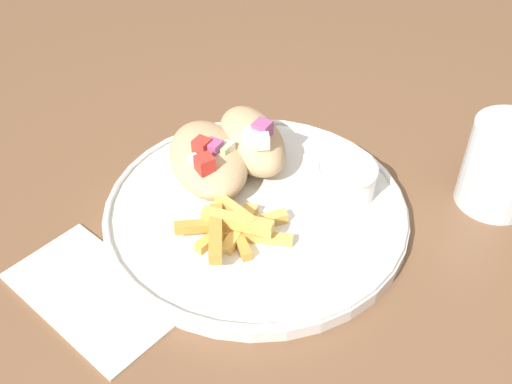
{
  "coord_description": "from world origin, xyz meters",
  "views": [
    {
      "loc": [
        0.37,
        -0.25,
        1.16
      ],
      "look_at": [
        -0.01,
        -0.01,
        0.76
      ],
      "focal_mm": 42.0,
      "sensor_mm": 36.0,
      "label": 1
    }
  ],
  "objects_px": {
    "sauce_ramekin": "(346,178)",
    "fries_pile": "(235,226)",
    "plate": "(256,210)",
    "water_glass": "(502,169)",
    "pita_sandwich_near": "(208,159)",
    "pita_sandwich_far": "(252,140)"
  },
  "relations": [
    {
      "from": "sauce_ramekin",
      "to": "water_glass",
      "type": "relative_size",
      "value": 0.69
    },
    {
      "from": "sauce_ramekin",
      "to": "fries_pile",
      "type": "bearing_deg",
      "value": -93.5
    },
    {
      "from": "plate",
      "to": "pita_sandwich_far",
      "type": "bearing_deg",
      "value": 151.05
    },
    {
      "from": "pita_sandwich_far",
      "to": "water_glass",
      "type": "distance_m",
      "value": 0.26
    },
    {
      "from": "sauce_ramekin",
      "to": "water_glass",
      "type": "bearing_deg",
      "value": 59.1
    },
    {
      "from": "pita_sandwich_far",
      "to": "fries_pile",
      "type": "relative_size",
      "value": 1.18
    },
    {
      "from": "pita_sandwich_far",
      "to": "water_glass",
      "type": "relative_size",
      "value": 1.35
    },
    {
      "from": "pita_sandwich_near",
      "to": "sauce_ramekin",
      "type": "xyz_separation_m",
      "value": [
        0.1,
        0.11,
        -0.0
      ]
    },
    {
      "from": "pita_sandwich_near",
      "to": "pita_sandwich_far",
      "type": "bearing_deg",
      "value": 103.59
    },
    {
      "from": "plate",
      "to": "pita_sandwich_near",
      "type": "relative_size",
      "value": 2.13
    },
    {
      "from": "pita_sandwich_far",
      "to": "pita_sandwich_near",
      "type": "bearing_deg",
      "value": -79.38
    },
    {
      "from": "plate",
      "to": "fries_pile",
      "type": "relative_size",
      "value": 2.86
    },
    {
      "from": "pita_sandwich_near",
      "to": "pita_sandwich_far",
      "type": "xyz_separation_m",
      "value": [
        0.0,
        0.06,
        0.0
      ]
    },
    {
      "from": "plate",
      "to": "sauce_ramekin",
      "type": "relative_size",
      "value": 4.74
    },
    {
      "from": "fries_pile",
      "to": "sauce_ramekin",
      "type": "bearing_deg",
      "value": 86.5
    },
    {
      "from": "sauce_ramekin",
      "to": "water_glass",
      "type": "xyz_separation_m",
      "value": [
        0.08,
        0.14,
        0.01
      ]
    },
    {
      "from": "pita_sandwich_near",
      "to": "sauce_ramekin",
      "type": "bearing_deg",
      "value": 61.32
    },
    {
      "from": "pita_sandwich_far",
      "to": "water_glass",
      "type": "bearing_deg",
      "value": 57.73
    },
    {
      "from": "fries_pile",
      "to": "water_glass",
      "type": "distance_m",
      "value": 0.28
    },
    {
      "from": "plate",
      "to": "sauce_ramekin",
      "type": "distance_m",
      "value": 0.1
    },
    {
      "from": "pita_sandwich_near",
      "to": "fries_pile",
      "type": "distance_m",
      "value": 0.1
    },
    {
      "from": "plate",
      "to": "fries_pile",
      "type": "bearing_deg",
      "value": -59.39
    }
  ]
}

